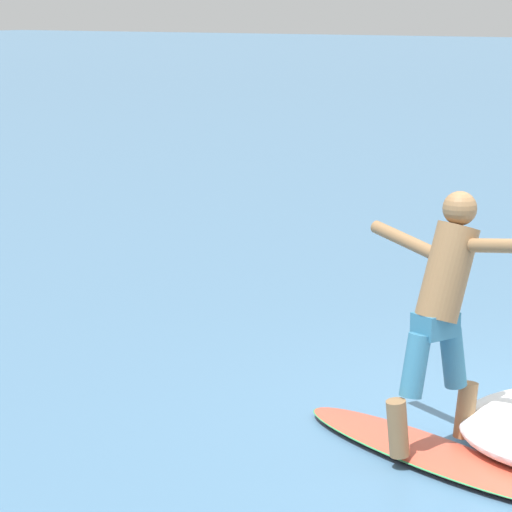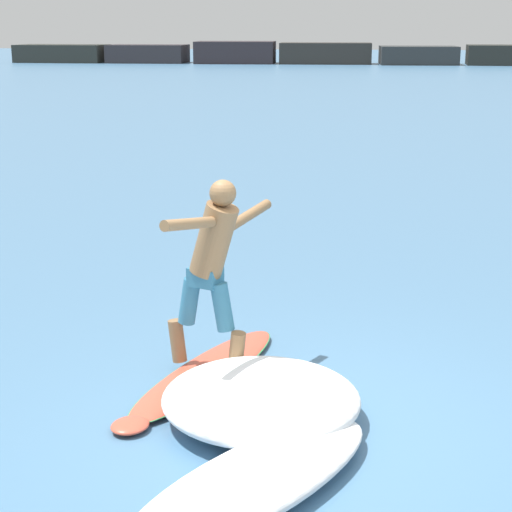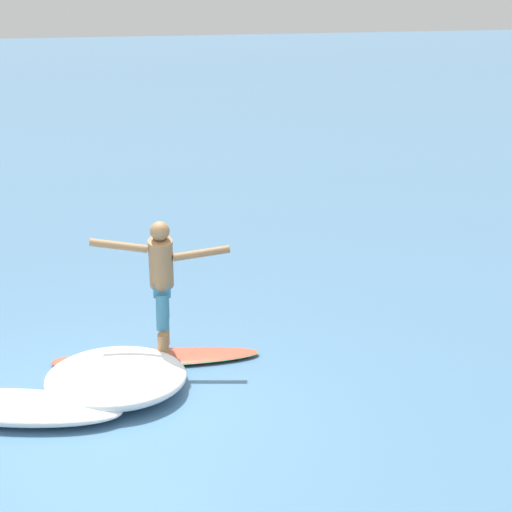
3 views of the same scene
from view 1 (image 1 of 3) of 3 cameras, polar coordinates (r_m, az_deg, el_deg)
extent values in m
ellipsoid|color=#D4533C|center=(8.17, 8.25, -9.14)|extent=(1.24, 2.33, 0.09)
ellipsoid|color=#339E56|center=(8.17, 8.25, -9.14)|extent=(1.26, 2.35, 0.04)
cone|color=black|center=(8.84, 3.78, -8.15)|extent=(0.06, 0.06, 0.14)
cone|color=black|center=(8.64, 3.79, -8.64)|extent=(0.06, 0.06, 0.14)
cone|color=black|center=(8.82, 5.18, -8.22)|extent=(0.06, 0.06, 0.14)
cylinder|color=olive|center=(8.30, 9.84, -7.15)|extent=(0.21, 0.18, 0.39)
cylinder|color=teal|center=(8.09, 9.25, -4.70)|extent=(0.26, 0.22, 0.43)
cylinder|color=olive|center=(7.89, 6.69, -8.06)|extent=(0.21, 0.18, 0.39)
cylinder|color=teal|center=(7.86, 7.50, -5.13)|extent=(0.26, 0.22, 0.43)
cube|color=teal|center=(7.91, 8.44, -3.21)|extent=(0.32, 0.28, 0.16)
cylinder|color=olive|center=(7.89, 9.00, -0.75)|extent=(0.52, 0.43, 0.67)
sphere|color=olive|center=(7.88, 9.57, 2.23)|extent=(0.22, 0.22, 0.22)
cylinder|color=olive|center=(8.24, 7.07, 0.72)|extent=(0.36, 0.64, 0.20)
cylinder|color=olive|center=(7.57, 11.88, 0.47)|extent=(0.33, 0.65, 0.19)
camera|label=2|loc=(9.18, 57.49, 6.76)|focal=60.00mm
camera|label=3|loc=(16.00, 34.39, 14.02)|focal=60.00mm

